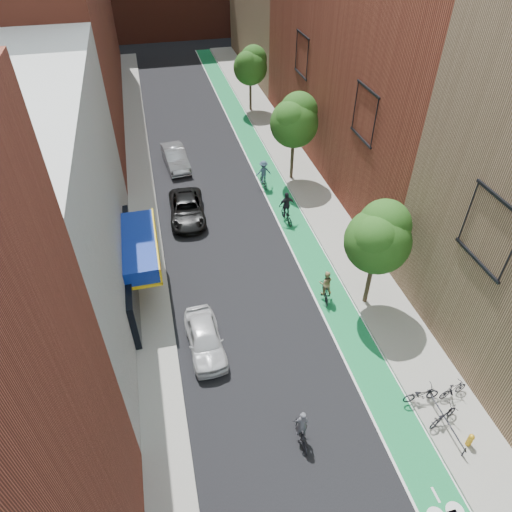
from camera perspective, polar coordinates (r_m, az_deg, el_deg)
bike_lane at (r=37.95m, az=1.14°, el=10.83°), size 2.00×68.00×0.01m
sidewalk_left at (r=36.96m, az=-14.23°, el=8.81°), size 2.00×68.00×0.15m
sidewalk_right at (r=38.56m, az=4.81°, el=11.31°), size 3.00×68.00×0.15m
building_left_white at (r=24.45m, az=-26.79°, el=4.57°), size 8.00×20.00×12.00m
building_right_mid_red at (r=36.82m, az=15.05°, el=27.10°), size 8.00×28.00×22.00m
tree_near at (r=23.51m, az=15.13°, el=2.36°), size 3.40×3.36×6.42m
tree_mid at (r=34.52m, az=4.87°, el=16.64°), size 3.55×3.53×6.74m
tree_far at (r=47.32m, az=-0.67°, el=22.79°), size 3.30×3.25×6.21m
parked_car_white at (r=23.24m, az=-6.41°, el=-10.24°), size 1.86×4.27×1.43m
parked_car_black at (r=32.06m, az=-8.63°, el=5.80°), size 2.62×5.21×1.41m
parked_car_silver at (r=38.55m, az=-10.05°, el=12.02°), size 2.11×4.87×1.56m
cyclist_lead at (r=20.48m, az=5.69°, el=-20.99°), size 0.62×1.65×1.91m
cyclist_lane_near at (r=25.76m, az=8.69°, el=-3.99°), size 0.87×1.86×1.92m
cyclist_lane_mid at (r=31.36m, az=3.85°, el=5.67°), size 1.14×1.91×2.24m
cyclist_lane_far at (r=35.12m, az=0.95°, el=10.12°), size 1.22×1.60×2.14m
parked_bike_near at (r=22.32m, az=22.38°, el=-18.01°), size 1.74×1.08×0.86m
parked_bike_mid at (r=23.29m, az=23.44°, el=-15.05°), size 1.53×0.64×0.89m
parked_bike_far at (r=22.61m, az=19.95°, el=-15.92°), size 1.73×0.67×0.89m
fire_hydrant at (r=22.21m, az=25.21°, el=-20.04°), size 0.25×0.25×0.70m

